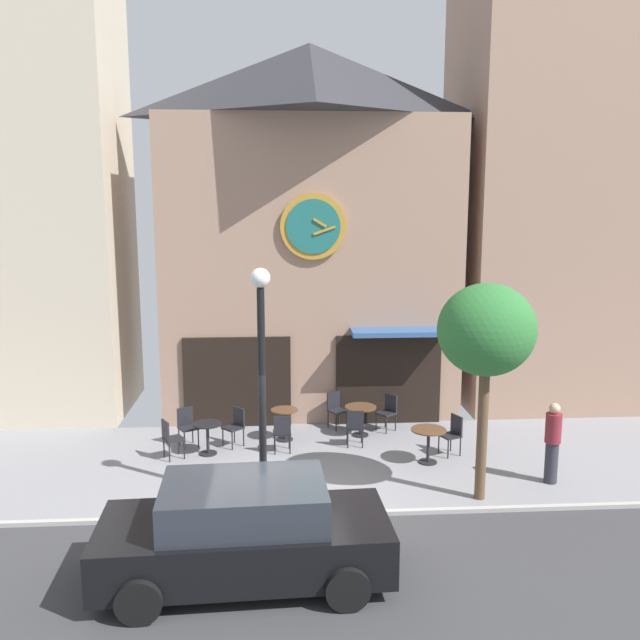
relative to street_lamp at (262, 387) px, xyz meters
The scene contains 19 objects.
ground_plane 2.40m from the street_lamp, 64.06° to the right, with size 29.39×10.32×0.13m.
clock_building 6.68m from the street_lamp, 78.69° to the left, with size 7.67×4.39×9.60m.
neighbor_building_right 11.69m from the street_lamp, 38.94° to the left, with size 5.81×4.45×13.92m.
street_lamp is the anchor object (origin of this frame).
street_tree 4.26m from the street_lamp, ahead, with size 1.82×1.64×4.17m.
cafe_table_near_door 3.38m from the street_lamp, 116.75° to the left, with size 0.66×0.66×0.72m.
cafe_table_near_curb 3.83m from the street_lamp, 82.52° to the left, with size 0.64×0.64×0.76m.
cafe_table_rightmost 4.57m from the street_lamp, 57.20° to the left, with size 0.76×0.76×0.73m.
cafe_table_center_right 4.30m from the street_lamp, 26.19° to the left, with size 0.77×0.77×0.76m.
cafe_chair_mid_row 4.88m from the street_lamp, 67.52° to the left, with size 0.55×0.55×0.90m.
cafe_chair_outer 3.60m from the street_lamp, 102.72° to the left, with size 0.57×0.57×0.90m.
cafe_chair_near_lamp 3.89m from the street_lamp, 53.58° to the left, with size 0.42×0.42×0.90m.
cafe_chair_near_tree 3.09m from the street_lamp, 81.47° to the left, with size 0.41×0.41×0.90m.
cafe_chair_facing_street 5.25m from the street_lamp, 52.27° to the left, with size 0.56×0.56×0.90m.
cafe_chair_under_awning 4.03m from the street_lamp, 120.21° to the left, with size 0.54×0.54×0.90m.
cafe_chair_left_end 5.06m from the street_lamp, 27.61° to the left, with size 0.53×0.53×0.90m.
cafe_chair_corner 3.58m from the street_lamp, 131.98° to the left, with size 0.54×0.54×0.90m.
pedestrian_maroon 5.99m from the street_lamp, ahead, with size 0.42×0.42×1.67m.
parked_car_black 3.02m from the street_lamp, 95.03° to the right, with size 4.37×2.16×1.55m.
Camera 1 is at (-0.04, -11.23, 5.61)m, focal length 37.49 mm.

